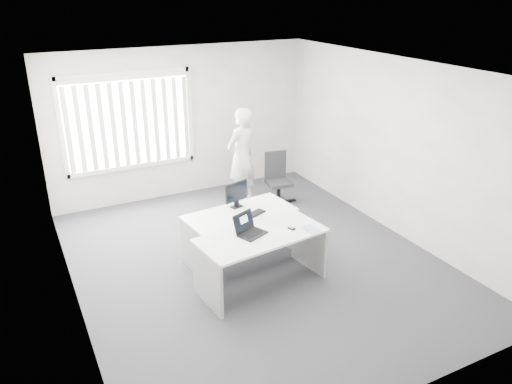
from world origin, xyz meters
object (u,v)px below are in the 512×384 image
desk_near (261,249)px  person (241,157)px  desk_far (240,225)px  office_chair (278,188)px  monitor (236,195)px  laptop (252,225)px

desk_near → person: 2.81m
desk_far → desk_near: bearing=-101.7°
office_chair → monitor: (-1.43, -1.28, 0.63)m
desk_far → monitor: monitor is taller
office_chair → laptop: (-1.66, -2.26, 0.61)m
desk_near → monitor: size_ratio=4.47×
person → office_chair: bearing=128.5°
office_chair → monitor: bearing=-129.5°
desk_far → monitor: 0.45m
laptop → office_chair: bearing=30.9°
desk_far → office_chair: (1.47, 1.48, -0.22)m
person → monitor: person is taller
desk_near → laptop: 0.37m
monitor → person: bearing=46.7°
office_chair → person: size_ratio=0.54×
office_chair → laptop: size_ratio=2.76×
office_chair → laptop: laptop is taller
desk_near → office_chair: bearing=49.1°
monitor → desk_near: bearing=-111.9°
office_chair → person: bearing=159.8°
desk_near → office_chair: 2.78m
desk_near → monitor: bearing=76.7°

